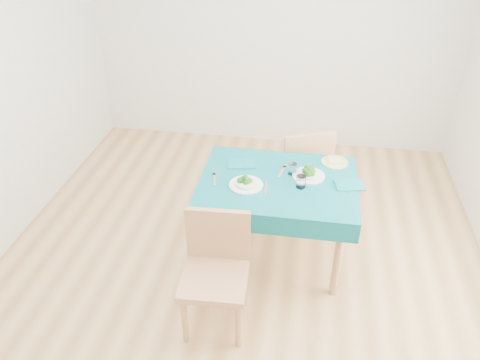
# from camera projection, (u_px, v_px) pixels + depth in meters

# --- Properties ---
(room_shell) EXTENTS (4.02, 4.52, 2.73)m
(room_shell) POSITION_uv_depth(u_px,v_px,m) (240.00, 117.00, 3.08)
(room_shell) COLOR #A67945
(room_shell) RESTS_ON ground
(table) EXTENTS (1.17, 0.89, 0.76)m
(table) POSITION_uv_depth(u_px,v_px,m) (276.00, 220.00, 3.72)
(table) COLOR #08525B
(table) RESTS_ON ground
(chair_near) EXTENTS (0.46, 0.50, 1.09)m
(chair_near) POSITION_uv_depth(u_px,v_px,m) (214.00, 266.00, 3.05)
(chair_near) COLOR #A3744C
(chair_near) RESTS_ON ground
(chair_far) EXTENTS (0.61, 0.63, 1.14)m
(chair_far) POSITION_uv_depth(u_px,v_px,m) (301.00, 151.00, 4.27)
(chair_far) COLOR #A3744C
(chair_far) RESTS_ON ground
(bowl_near) EXTENTS (0.25, 0.25, 0.08)m
(bowl_near) POSITION_uv_depth(u_px,v_px,m) (246.00, 181.00, 3.44)
(bowl_near) COLOR white
(bowl_near) RESTS_ON table
(bowl_far) EXTENTS (0.25, 0.25, 0.08)m
(bowl_far) POSITION_uv_depth(u_px,v_px,m) (309.00, 172.00, 3.54)
(bowl_far) COLOR white
(bowl_far) RESTS_ON table
(fork_near) EXTENTS (0.06, 0.17, 0.00)m
(fork_near) POSITION_uv_depth(u_px,v_px,m) (215.00, 179.00, 3.52)
(fork_near) COLOR silver
(fork_near) RESTS_ON table
(knife_near) EXTENTS (0.04, 0.23, 0.00)m
(knife_near) POSITION_uv_depth(u_px,v_px,m) (266.00, 189.00, 3.42)
(knife_near) COLOR silver
(knife_near) RESTS_ON table
(fork_far) EXTENTS (0.06, 0.18, 0.00)m
(fork_far) POSITION_uv_depth(u_px,v_px,m) (282.00, 172.00, 3.62)
(fork_far) COLOR silver
(fork_far) RESTS_ON table
(knife_far) EXTENTS (0.05, 0.20, 0.00)m
(knife_far) POSITION_uv_depth(u_px,v_px,m) (344.00, 185.00, 3.45)
(knife_far) COLOR silver
(knife_far) RESTS_ON table
(napkin_near) EXTENTS (0.24, 0.18, 0.01)m
(napkin_near) POSITION_uv_depth(u_px,v_px,m) (242.00, 164.00, 3.71)
(napkin_near) COLOR #0C5C65
(napkin_near) RESTS_ON table
(napkin_far) EXTENTS (0.23, 0.18, 0.01)m
(napkin_far) POSITION_uv_depth(u_px,v_px,m) (349.00, 185.00, 3.45)
(napkin_far) COLOR #0C5C65
(napkin_far) RESTS_ON table
(tumbler_center) EXTENTS (0.07, 0.07, 0.09)m
(tumbler_center) POSITION_uv_depth(u_px,v_px,m) (292.00, 169.00, 3.57)
(tumbler_center) COLOR white
(tumbler_center) RESTS_ON table
(tumbler_side) EXTENTS (0.07, 0.07, 0.09)m
(tumbler_side) POSITION_uv_depth(u_px,v_px,m) (301.00, 182.00, 3.42)
(tumbler_side) COLOR white
(tumbler_side) RESTS_ON table
(side_plate) EXTENTS (0.21, 0.21, 0.01)m
(side_plate) POSITION_uv_depth(u_px,v_px,m) (335.00, 162.00, 3.73)
(side_plate) COLOR #B0C35F
(side_plate) RESTS_ON table
(bread_slice) EXTENTS (0.11, 0.11, 0.01)m
(bread_slice) POSITION_uv_depth(u_px,v_px,m) (335.00, 161.00, 3.72)
(bread_slice) COLOR beige
(bread_slice) RESTS_ON side_plate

